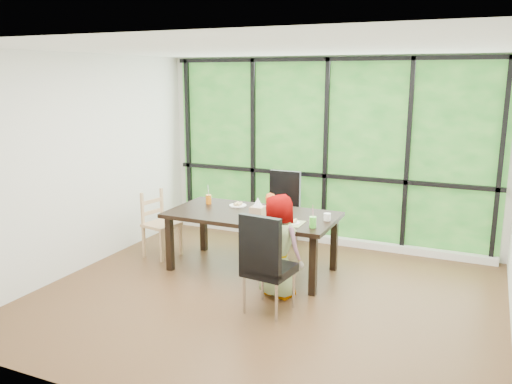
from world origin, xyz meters
TOP-DOWN VIEW (x-y plane):
  - ground at (0.00, 0.00)m, footprint 5.00×5.00m
  - back_wall at (0.00, 2.25)m, footprint 5.00×0.00m
  - foliage_backdrop at (0.00, 2.23)m, footprint 4.80×0.02m
  - window_mullions at (0.00, 2.19)m, footprint 4.80×0.06m
  - window_sill at (0.00, 2.15)m, footprint 4.80×0.12m
  - dining_table at (-0.48, 0.69)m, footprint 2.14×1.15m
  - chair_window_leather at (-0.51, 1.72)m, footprint 0.47×0.47m
  - chair_interior_leather at (0.17, -0.32)m, footprint 0.51×0.51m
  - chair_end_beech at (-1.82, 0.66)m, footprint 0.48×0.49m
  - child_toddler at (-0.48, 1.33)m, footprint 0.37×0.31m
  - child_older at (0.14, 0.10)m, footprint 0.65×0.51m
  - placemat at (0.06, 0.46)m, footprint 0.40×0.29m
  - plate_far at (-0.80, 0.94)m, footprint 0.23×0.23m
  - plate_near at (0.12, 0.45)m, footprint 0.22×0.22m
  - orange_cup at (-1.22, 0.89)m, footprint 0.08×0.08m
  - green_cup at (0.40, 0.40)m, footprint 0.08×0.08m
  - white_mug at (0.47, 0.75)m, footprint 0.09×0.09m
  - tissue_box at (-0.33, 0.53)m, footprint 0.16×0.16m
  - crepe_rolls_far at (-0.80, 0.94)m, footprint 0.10×0.12m
  - crepe_rolls_near at (0.12, 0.45)m, footprint 0.15×0.12m
  - straw_white at (-1.22, 0.89)m, footprint 0.01×0.04m
  - straw_pink at (0.40, 0.40)m, footprint 0.01×0.04m
  - tissue at (-0.33, 0.53)m, footprint 0.12×0.12m

SIDE VIEW (x-z plane):
  - ground at x=0.00m, z-range 0.00..0.00m
  - window_sill at x=0.00m, z-range 0.00..0.10m
  - dining_table at x=-0.48m, z-range 0.00..0.75m
  - child_toddler at x=-0.48m, z-range 0.00..0.87m
  - chair_end_beech at x=-1.82m, z-range 0.00..0.90m
  - chair_window_leather at x=-0.51m, z-range 0.00..1.08m
  - chair_interior_leather at x=0.17m, z-range 0.00..1.08m
  - child_older at x=0.14m, z-range 0.00..1.17m
  - placemat at x=0.06m, z-range 0.75..0.76m
  - plate_near at x=0.12m, z-range 0.75..0.76m
  - plate_far at x=-0.80m, z-range 0.75..0.76m
  - crepe_rolls_near at x=0.12m, z-range 0.76..0.80m
  - crepe_rolls_far at x=-0.80m, z-range 0.76..0.80m
  - white_mug at x=0.47m, z-range 0.75..0.84m
  - orange_cup at x=-1.22m, z-range 0.75..0.87m
  - green_cup at x=0.40m, z-range 0.75..0.88m
  - tissue_box at x=-0.33m, z-range 0.75..0.89m
  - straw_white at x=-1.22m, z-range 0.81..1.01m
  - straw_pink at x=0.40m, z-range 0.82..1.02m
  - tissue at x=-0.33m, z-range 0.89..1.00m
  - back_wall at x=0.00m, z-range -1.15..3.85m
  - foliage_backdrop at x=0.00m, z-range 0.03..2.67m
  - window_mullions at x=0.00m, z-range 0.03..2.67m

